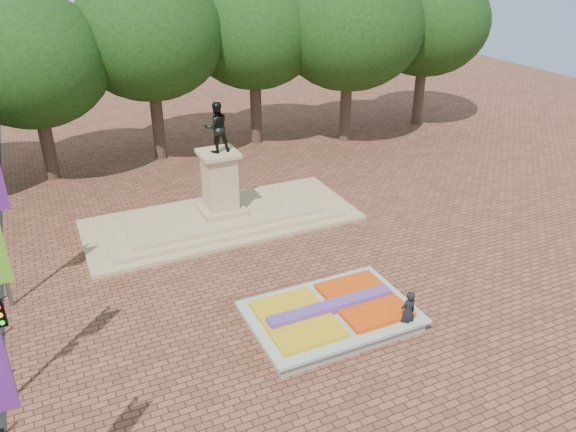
% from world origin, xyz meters
% --- Properties ---
extents(ground, '(90.00, 90.00, 0.00)m').
position_xyz_m(ground, '(0.00, 0.00, 0.00)').
color(ground, brown).
rests_on(ground, ground).
extents(flower_bed, '(6.30, 4.30, 0.91)m').
position_xyz_m(flower_bed, '(1.03, -2.00, 0.38)').
color(flower_bed, gray).
rests_on(flower_bed, ground).
extents(monument, '(14.00, 6.00, 6.40)m').
position_xyz_m(monument, '(0.00, 8.00, 0.88)').
color(monument, tan).
rests_on(monument, ground).
extents(tree_row_back, '(44.80, 8.80, 10.43)m').
position_xyz_m(tree_row_back, '(2.33, 18.00, 6.67)').
color(tree_row_back, '#3D2921').
rests_on(tree_row_back, ground).
extents(pedestrian, '(0.67, 0.45, 1.82)m').
position_xyz_m(pedestrian, '(3.32, -3.70, 0.91)').
color(pedestrian, black).
rests_on(pedestrian, ground).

